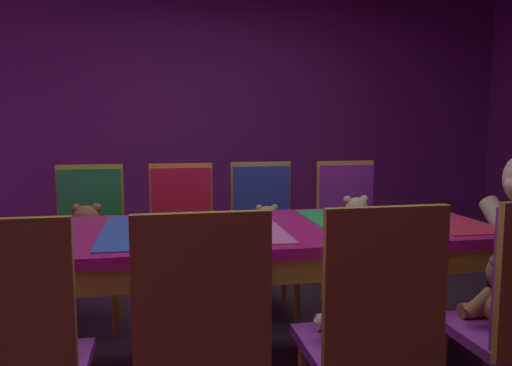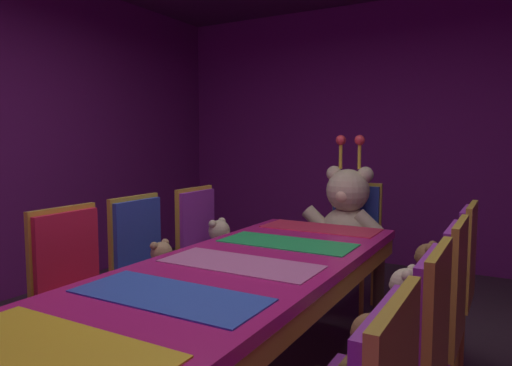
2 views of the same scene
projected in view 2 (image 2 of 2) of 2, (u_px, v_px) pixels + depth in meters
wall_back at (397, 133)px, 4.92m from camera, size 5.20×0.12×2.80m
banquet_table at (240, 282)px, 2.21m from camera, size 0.90×2.43×0.75m
chair_left_1 at (75, 283)px, 2.39m from camera, size 0.42×0.41×0.98m
chair_left_2 at (145, 259)px, 2.86m from camera, size 0.42×0.41×0.98m
teddy_left_2 at (162, 266)px, 2.80m from camera, size 0.22×0.28×0.27m
chair_left_3 at (203, 241)px, 3.38m from camera, size 0.42×0.41×0.98m
teddy_left_3 at (220, 244)px, 3.31m from camera, size 0.26×0.33×0.31m
chair_right_1 at (411, 359)px, 1.55m from camera, size 0.42×0.41×0.98m
teddy_right_1 at (369, 355)px, 1.63m from camera, size 0.23×0.29×0.27m
chair_right_2 at (438, 306)px, 2.05m from camera, size 0.42×0.41×0.98m
teddy_right_2 at (405, 303)px, 2.12m from camera, size 0.24×0.31×0.30m
chair_right_3 at (454, 273)px, 2.57m from camera, size 0.42×0.41×0.98m
teddy_right_3 at (427, 271)px, 2.64m from camera, size 0.24×0.31×0.29m
throne_chair at (353, 231)px, 3.74m from camera, size 0.41×0.42×0.98m
king_teddy_bear at (347, 215)px, 3.58m from camera, size 0.71×0.55×0.91m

